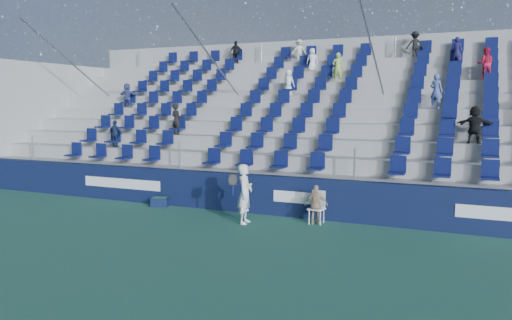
# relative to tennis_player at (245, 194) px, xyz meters

# --- Properties ---
(ground) EXTENTS (70.00, 70.00, 0.00)m
(ground) POSITION_rel_tennis_player_xyz_m (-0.30, -1.79, -0.85)
(ground) COLOR #29604C
(ground) RESTS_ON ground
(sponsor_wall) EXTENTS (24.00, 0.32, 1.20)m
(sponsor_wall) POSITION_rel_tennis_player_xyz_m (-0.30, 1.36, -0.25)
(sponsor_wall) COLOR #10183B
(sponsor_wall) RESTS_ON ground
(grandstand) EXTENTS (24.00, 8.17, 6.63)m
(grandstand) POSITION_rel_tennis_player_xyz_m (-0.30, 6.45, 1.28)
(grandstand) COLOR #9D9D98
(grandstand) RESTS_ON ground
(tennis_player) EXTENTS (0.69, 0.68, 1.69)m
(tennis_player) POSITION_rel_tennis_player_xyz_m (0.00, 0.00, 0.00)
(tennis_player) COLOR white
(tennis_player) RESTS_ON ground
(line_judge_chair) EXTENTS (0.46, 0.47, 0.93)m
(line_judge_chair) POSITION_rel_tennis_player_xyz_m (1.88, 0.86, -0.32)
(line_judge_chair) COLOR white
(line_judge_chair) RESTS_ON ground
(line_judge) EXTENTS (0.69, 0.38, 1.12)m
(line_judge) POSITION_rel_tennis_player_xyz_m (1.88, 0.71, -0.29)
(line_judge) COLOR tan
(line_judge) RESTS_ON ground
(ball_bin) EXTENTS (0.63, 0.51, 0.31)m
(ball_bin) POSITION_rel_tennis_player_xyz_m (-3.54, 0.96, -0.68)
(ball_bin) COLOR #0F1838
(ball_bin) RESTS_ON ground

